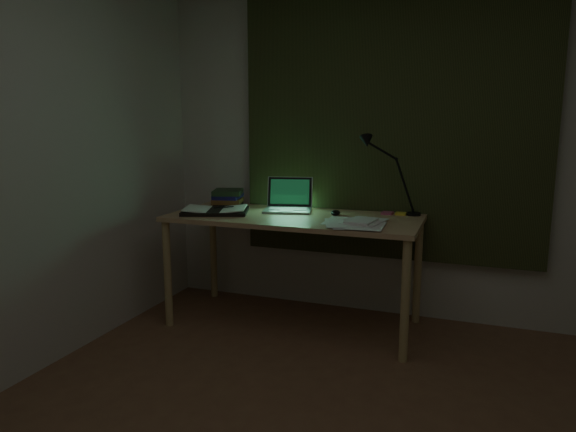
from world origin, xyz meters
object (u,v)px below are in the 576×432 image
(loose_papers, at_px, (354,221))
(desk, at_px, (294,270))
(laptop, at_px, (288,195))
(open_textbook, at_px, (216,210))
(desk_lamp, at_px, (415,177))
(book_stack, at_px, (228,198))

(loose_papers, bearing_deg, desk, 166.72)
(laptop, distance_m, loose_papers, 0.62)
(open_textbook, relative_size, desk_lamp, 0.85)
(loose_papers, bearing_deg, open_textbook, 179.08)
(desk, bearing_deg, laptop, 125.00)
(desk_lamp, bearing_deg, loose_papers, -124.47)
(open_textbook, bearing_deg, laptop, 7.11)
(laptop, height_order, desk_lamp, desk_lamp)
(laptop, height_order, open_textbook, laptop)
(book_stack, xyz_separation_m, loose_papers, (1.07, -0.31, -0.06))
(desk, bearing_deg, open_textbook, -170.95)
(book_stack, xyz_separation_m, desk_lamp, (1.41, 0.11, 0.20))
(open_textbook, xyz_separation_m, loose_papers, (1.03, -0.02, -0.01))
(laptop, bearing_deg, book_stack, 160.65)
(loose_papers, bearing_deg, desk_lamp, 51.06)
(desk_lamp, bearing_deg, book_stack, -171.11)
(desk, relative_size, book_stack, 6.85)
(desk, distance_m, laptop, 0.55)
(laptop, distance_m, desk_lamp, 0.92)
(desk, xyz_separation_m, loose_papers, (0.46, -0.11, 0.41))
(laptop, relative_size, book_stack, 1.50)
(book_stack, distance_m, loose_papers, 1.12)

